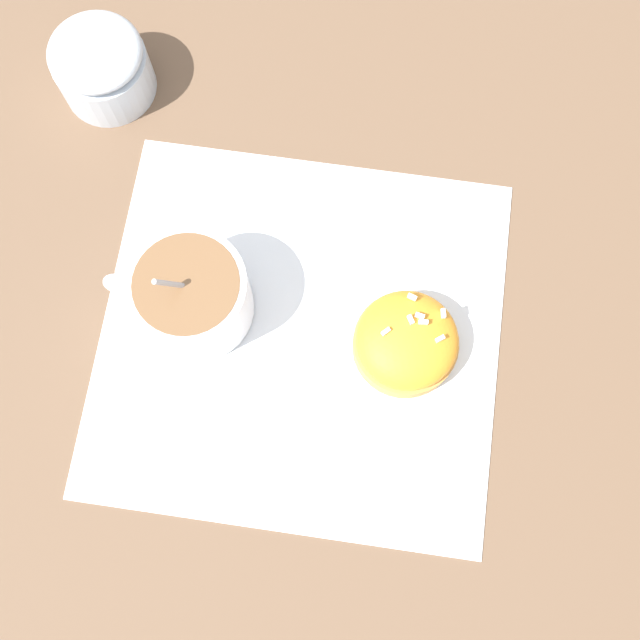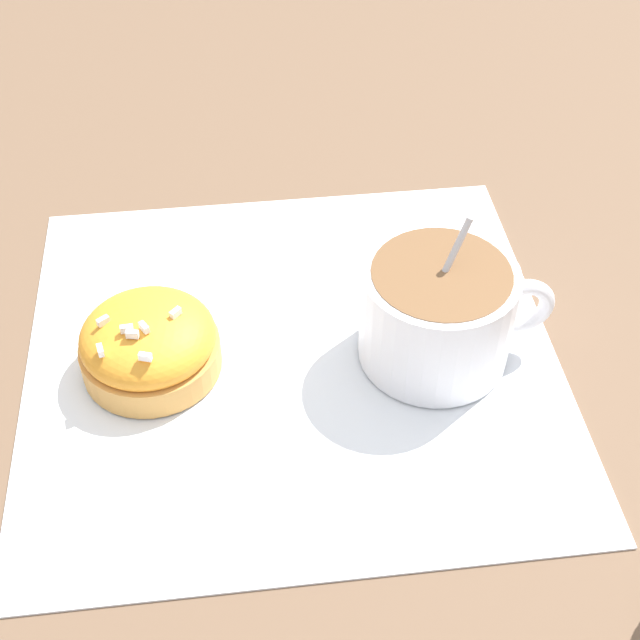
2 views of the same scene
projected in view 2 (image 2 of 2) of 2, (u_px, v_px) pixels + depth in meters
The scene contains 4 objects.
ground_plane at pixel (292, 355), 0.54m from camera, with size 3.00×3.00×0.00m, color brown.
paper_napkin at pixel (292, 354), 0.54m from camera, with size 0.32×0.31×0.00m.
coffee_cup at pixel (439, 310), 0.51m from camera, with size 0.11×0.09×0.09m.
frosted_pastry at pixel (149, 349), 0.51m from camera, with size 0.08×0.08×0.05m.
Camera 2 is at (0.03, 0.37, 0.40)m, focal length 50.00 mm.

